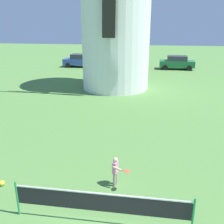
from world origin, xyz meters
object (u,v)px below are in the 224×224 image
object	(u,v)px
windmill	(116,4)
stray_ball	(2,183)
player_far	(116,170)
parked_car_red	(130,61)
parked_car_green	(177,62)
parked_car_blue	(81,60)
tennis_net	(101,203)

from	to	relation	value
windmill	stray_ball	world-z (taller)	windmill
player_far	stray_ball	bearing A→B (deg)	-171.21
parked_car_red	parked_car_green	xyz separation A→B (m)	(5.52, 0.08, -0.00)
stray_ball	parked_car_blue	size ratio (longest dim) A/B	0.04
stray_ball	tennis_net	bearing A→B (deg)	-18.47
parked_car_blue	parked_car_green	world-z (taller)	same
parked_car_green	stray_ball	bearing A→B (deg)	-107.50
parked_car_green	windmill	bearing A→B (deg)	-120.05
tennis_net	player_far	size ratio (longest dim) A/B	4.64
windmill	parked_car_red	size ratio (longest dim) A/B	3.18
stray_ball	parked_car_green	distance (m)	25.75
tennis_net	parked_car_green	size ratio (longest dim) A/B	1.24
parked_car_blue	parked_car_red	distance (m)	5.90
tennis_net	player_far	distance (m)	1.84
player_far	windmill	bearing A→B (deg)	97.99
tennis_net	stray_ball	xyz separation A→B (m)	(-3.70, 1.24, -0.59)
stray_ball	parked_car_blue	bearing A→B (deg)	98.56
windmill	parked_car_green	size ratio (longest dim) A/B	3.49
parked_car_red	tennis_net	bearing A→B (deg)	-86.71
player_far	parked_car_green	world-z (taller)	parked_car_green
stray_ball	parked_car_blue	world-z (taller)	parked_car_blue
stray_ball	parked_car_blue	distance (m)	24.74
player_far	parked_car_blue	size ratio (longest dim) A/B	0.25
player_far	parked_car_blue	world-z (taller)	parked_car_blue
parked_car_red	parked_car_green	bearing A→B (deg)	0.87
player_far	parked_car_red	xyz separation A→B (m)	(-1.64, 23.86, 0.21)
tennis_net	parked_car_green	world-z (taller)	parked_car_green
windmill	parked_car_blue	xyz separation A→B (m)	(-5.60, 9.98, -5.80)
parked_car_blue	windmill	bearing A→B (deg)	-60.73
player_far	stray_ball	distance (m)	3.94
parked_car_blue	player_far	bearing A→B (deg)	-72.46
parked_car_green	parked_car_red	bearing A→B (deg)	-179.13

